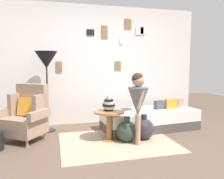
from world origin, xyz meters
TOP-DOWN VIEW (x-y plane):
  - ground_plane at (0.00, 0.00)m, footprint 12.00×12.00m
  - gallery_wall at (0.00, 1.95)m, footprint 4.80×0.12m
  - rug at (0.12, 0.49)m, footprint 1.89×1.48m
  - armchair at (-1.36, 1.02)m, footprint 0.90×0.86m
  - daybed at (0.98, 1.09)m, footprint 1.97×0.99m
  - pillow_head at (1.74, 1.26)m, footprint 0.17×0.12m
  - pillow_mid at (1.56, 1.19)m, footprint 0.22×0.14m
  - pillow_back at (1.44, 1.09)m, footprint 0.22×0.13m
  - pillow_extra at (1.19, 1.11)m, footprint 0.21×0.15m
  - side_table at (0.02, 0.64)m, footprint 0.54×0.54m
  - vase_striped at (0.01, 0.64)m, footprint 0.22×0.22m
  - floor_lamp at (-1.02, 1.47)m, footprint 0.42×0.42m
  - person_child at (0.42, 0.32)m, footprint 0.34×0.34m
  - book_on_daybed at (0.49, 1.18)m, footprint 0.26×0.22m
  - demijohn_near at (0.29, 0.48)m, footprint 0.36×0.36m
  - demijohn_far at (0.62, 0.53)m, footprint 0.37×0.37m

SIDE VIEW (x-z plane):
  - ground_plane at x=0.00m, z-range 0.00..0.00m
  - rug at x=0.12m, z-range 0.00..0.01m
  - demijohn_near at x=0.29m, z-range -0.04..0.40m
  - demijohn_far at x=0.62m, z-range -0.04..0.41m
  - daybed at x=0.98m, z-range 0.00..0.40m
  - side_table at x=0.02m, z-range 0.11..0.63m
  - book_on_daybed at x=0.49m, z-range 0.40..0.43m
  - armchair at x=-1.36m, z-range -0.05..0.92m
  - pillow_mid at x=1.56m, z-range 0.40..0.56m
  - pillow_extra at x=1.19m, z-range 0.40..0.58m
  - pillow_head at x=1.74m, z-range 0.40..0.58m
  - pillow_back at x=1.44m, z-range 0.40..0.60m
  - vase_striped at x=0.01m, z-range 0.49..0.76m
  - person_child at x=0.42m, z-range 0.17..1.35m
  - gallery_wall at x=0.00m, z-range 0.00..2.60m
  - floor_lamp at x=-1.02m, z-range 0.57..2.13m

